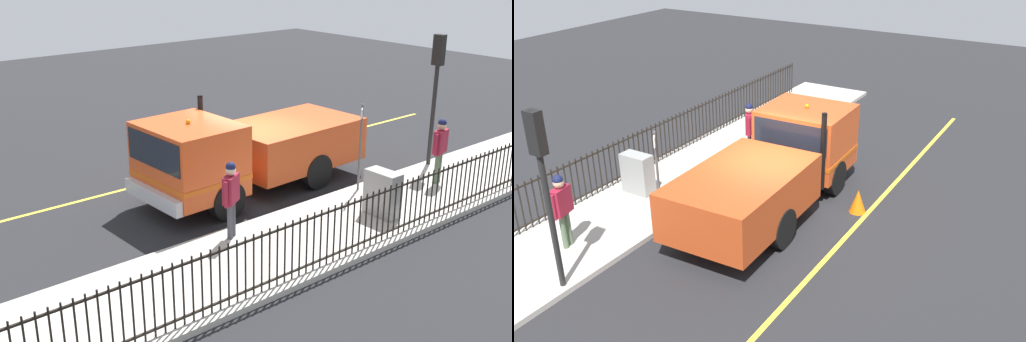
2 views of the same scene
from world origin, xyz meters
The scene contains 11 objects.
ground_plane centered at (0.00, 0.00, 0.00)m, with size 47.83×47.83×0.00m, color #232326.
sidewalk_slab centered at (3.40, 0.00, 0.06)m, with size 2.91×21.74×0.13m, color #B7B2A8.
lane_marking centered at (-1.98, 0.00, 0.00)m, with size 0.12×19.57×0.01m, color yellow.
work_truck centered at (0.24, -0.62, 1.22)m, with size 2.53×6.54×2.56m.
worker_standing centered at (2.40, -2.53, 1.20)m, with size 0.45×0.56×1.75m.
pedestrian_distant centered at (3.23, 3.85, 1.22)m, with size 0.34×0.64×1.78m.
iron_fence centered at (4.62, 0.00, 0.76)m, with size 0.04×18.51×1.24m.
traffic_light_near centered at (2.15, 4.95, 2.81)m, with size 0.31×0.22×3.76m.
utility_cabinet centered at (3.71, 0.97, 0.68)m, with size 0.85×0.43×1.10m, color gray.
traffic_cone centered at (-1.72, -1.26, 0.31)m, with size 0.43×0.43×0.62m, color orange.
street_sign centered at (2.24, 1.79, 1.57)m, with size 0.34×0.41×2.31m.
Camera 1 is at (12.63, -10.27, 6.29)m, focal length 44.89 mm.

